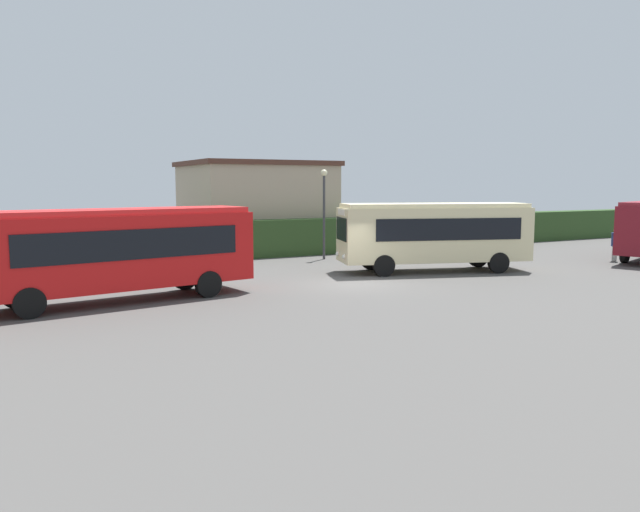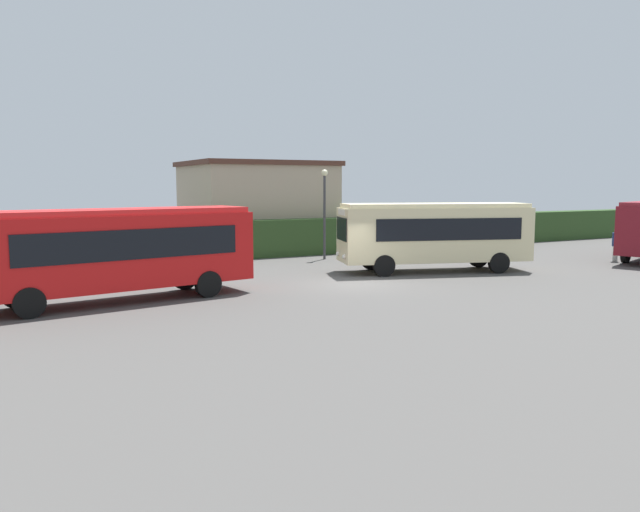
# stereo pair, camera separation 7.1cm
# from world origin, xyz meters

# --- Properties ---
(ground_plane) EXTENTS (115.06, 115.06, 0.00)m
(ground_plane) POSITION_xyz_m (0.00, 0.00, 0.00)
(ground_plane) COLOR #514F4C
(bus_red) EXTENTS (10.28, 3.82, 3.33)m
(bus_red) POSITION_xyz_m (-9.78, 0.49, 1.91)
(bus_red) COLOR red
(bus_red) RESTS_ON ground_plane
(bus_cream) EXTENTS (9.42, 5.03, 3.29)m
(bus_cream) POSITION_xyz_m (5.20, 1.49, 1.89)
(bus_cream) COLOR beige
(bus_cream) RESTS_ON ground_plane
(person_left) EXTENTS (0.49, 0.46, 1.93)m
(person_left) POSITION_xyz_m (3.45, 4.05, 1.03)
(person_left) COLOR maroon
(person_left) RESTS_ON ground_plane
(person_center) EXTENTS (0.27, 0.43, 1.75)m
(person_center) POSITION_xyz_m (4.61, 4.62, 0.93)
(person_center) COLOR olive
(person_center) RESTS_ON ground_plane
(person_right) EXTENTS (0.44, 0.46, 1.81)m
(person_right) POSITION_xyz_m (16.44, -0.00, 0.96)
(person_right) COLOR silver
(person_right) RESTS_ON ground_plane
(hedge_row) EXTENTS (69.53, 1.49, 2.16)m
(hedge_row) POSITION_xyz_m (0.00, 10.94, 1.08)
(hedge_row) COLOR #2C4721
(hedge_row) RESTS_ON ground_plane
(depot_building) EXTENTS (8.70, 7.70, 5.63)m
(depot_building) POSITION_xyz_m (1.47, 14.95, 2.83)
(depot_building) COLOR tan
(depot_building) RESTS_ON ground_plane
(lamppost) EXTENTS (0.36, 0.36, 5.02)m
(lamppost) POSITION_xyz_m (2.88, 8.35, 3.18)
(lamppost) COLOR #38383D
(lamppost) RESTS_ON ground_plane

